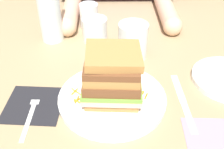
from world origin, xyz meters
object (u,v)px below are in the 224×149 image
object	(u,v)px
napkin_dark	(34,104)
fork	(31,110)
napkin_pink	(208,133)
sandwich	(112,76)
empty_tumbler_0	(95,30)
empty_tumbler_1	(89,15)
main_plate	(112,98)
water_bottle	(49,7)
knife	(184,103)
juice_glass	(133,43)

from	to	relation	value
napkin_dark	fork	size ratio (longest dim) A/B	0.78
napkin_pink	napkin_dark	bearing A→B (deg)	166.44
sandwich	fork	bearing A→B (deg)	-169.20
empty_tumbler_0	empty_tumbler_1	distance (m)	0.10
main_plate	water_bottle	distance (m)	0.36
knife	juice_glass	world-z (taller)	juice_glass
fork	napkin_dark	bearing A→B (deg)	88.47
fork	empty_tumbler_1	world-z (taller)	empty_tumbler_1
juice_glass	sandwich	bearing A→B (deg)	-107.82
fork	water_bottle	distance (m)	0.34
main_plate	napkin_dark	xyz separation A→B (m)	(-0.18, -0.01, -0.01)
fork	empty_tumbler_0	distance (m)	0.34
fork	water_bottle	world-z (taller)	water_bottle
napkin_dark	napkin_pink	bearing A→B (deg)	-13.56
sandwich	water_bottle	size ratio (longest dim) A/B	0.57
napkin_pink	empty_tumbler_0	bearing A→B (deg)	122.63
napkin_dark	empty_tumbler_1	world-z (taller)	empty_tumbler_1
knife	water_bottle	xyz separation A→B (m)	(-0.35, 0.30, 0.11)
empty_tumbler_1	juice_glass	bearing A→B (deg)	-55.40
juice_glass	empty_tumbler_1	distance (m)	0.23
water_bottle	napkin_pink	size ratio (longest dim) A/B	2.47
napkin_dark	empty_tumbler_1	size ratio (longest dim) A/B	1.67
juice_glass	water_bottle	bearing A→B (deg)	157.00
main_plate	knife	world-z (taller)	main_plate
sandwich	knife	world-z (taller)	sandwich
water_bottle	empty_tumbler_0	size ratio (longest dim) A/B	3.15
main_plate	juice_glass	distance (m)	0.20
fork	knife	xyz separation A→B (m)	(0.35, 0.02, -0.00)
sandwich	juice_glass	bearing A→B (deg)	72.18
sandwich	empty_tumbler_0	world-z (taller)	sandwich
empty_tumbler_0	empty_tumbler_1	bearing A→B (deg)	102.96
napkin_dark	empty_tumbler_0	distance (m)	0.32
main_plate	napkin_pink	distance (m)	0.22
juice_glass	empty_tumbler_1	bearing A→B (deg)	124.60
water_bottle	empty_tumbler_0	world-z (taller)	water_bottle
sandwich	empty_tumbler_1	bearing A→B (deg)	100.82
main_plate	napkin_dark	size ratio (longest dim) A/B	1.93
main_plate	sandwich	bearing A→B (deg)	57.67
water_bottle	empty_tumbler_1	world-z (taller)	water_bottle
juice_glass	napkin_pink	bearing A→B (deg)	-64.99
napkin_dark	juice_glass	xyz separation A→B (m)	(0.24, 0.20, 0.04)
sandwich	fork	size ratio (longest dim) A/B	0.82
main_plate	empty_tumbler_0	size ratio (longest dim) A/B	3.29
main_plate	juice_glass	size ratio (longest dim) A/B	2.46
knife	napkin_pink	distance (m)	0.09
napkin_dark	knife	world-z (taller)	same
empty_tumbler_1	main_plate	bearing A→B (deg)	-79.26
sandwich	napkin_pink	xyz separation A→B (m)	(0.20, -0.10, -0.07)
main_plate	water_bottle	xyz separation A→B (m)	(-0.18, 0.29, 0.10)
juice_glass	napkin_dark	bearing A→B (deg)	-140.46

